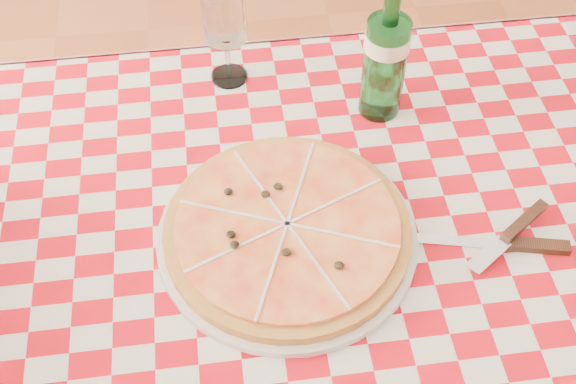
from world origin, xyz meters
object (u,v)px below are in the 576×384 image
Objects in this scene: dining_table at (307,291)px; pizza_plate at (287,230)px; water_bottle at (386,48)px; wine_glass at (226,35)px.

pizza_plate is at bearing 135.89° from dining_table.
pizza_plate is 0.31m from water_bottle.
dining_table is 6.91× the size of wine_glass.
water_bottle is (0.15, 0.26, 0.22)m from dining_table.
pizza_plate is (-0.03, 0.02, 0.12)m from dining_table.
water_bottle is at bearing -24.49° from wine_glass.
dining_table is at bearing -78.01° from wine_glass.
dining_table is 4.92× the size of water_bottle.
pizza_plate is at bearing -127.04° from water_bottle.
wine_glass reaches higher than dining_table.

